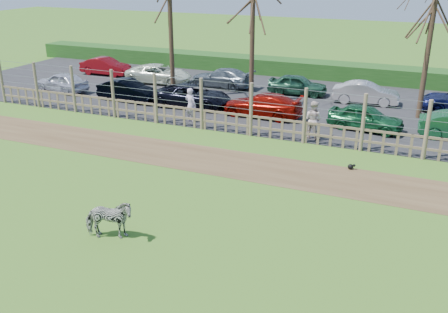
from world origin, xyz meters
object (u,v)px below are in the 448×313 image
at_px(car_8, 159,74).
at_px(car_10, 297,85).
at_px(zebra, 109,220).
at_px(car_2, 192,96).
at_px(crow, 351,167).
at_px(car_7, 106,66).
at_px(visitor_a, 191,105).
at_px(car_0, 62,82).
at_px(tree_right, 433,13).
at_px(car_11, 366,93).
at_px(car_9, 222,78).
at_px(tree_mid, 253,15).
at_px(car_3, 262,105).
at_px(car_4, 366,118).
at_px(car_1, 128,90).
at_px(visitor_b, 313,120).

xyz_separation_m(car_8, car_10, (9.24, 0.54, 0.00)).
relative_size(zebra, car_2, 0.34).
relative_size(crow, car_7, 0.08).
xyz_separation_m(visitor_a, crow, (8.45, -3.03, -0.78)).
xyz_separation_m(car_0, car_8, (4.30, 4.41, 0.00)).
bearing_deg(visitor_a, car_2, -51.59).
distance_m(tree_right, car_11, 5.74).
relative_size(car_0, car_9, 0.85).
distance_m(tree_mid, car_3, 5.11).
bearing_deg(car_4, car_0, 95.91).
relative_size(car_9, car_10, 1.17).
bearing_deg(car_9, visitor_a, 16.06).
bearing_deg(car_8, car_3, -123.21).
bearing_deg(car_1, car_9, -32.22).
relative_size(tree_right, car_0, 2.09).
distance_m(car_1, car_10, 10.05).
distance_m(car_7, car_8, 4.78).
distance_m(tree_right, zebra, 18.53).
bearing_deg(tree_mid, car_8, 163.35).
distance_m(car_2, car_8, 6.36).
distance_m(car_7, car_9, 9.02).
bearing_deg(car_10, car_8, 89.84).
bearing_deg(car_9, car_11, 91.91).
bearing_deg(car_3, car_4, 89.19).
bearing_deg(car_4, visitor_b, 143.62).
bearing_deg(car_9, car_4, 65.96).
bearing_deg(car_3, zebra, 0.89).
relative_size(zebra, car_7, 0.40).
distance_m(car_8, car_9, 4.33).
relative_size(visitor_b, crow, 5.85).
bearing_deg(car_10, car_2, 133.26).
xyz_separation_m(tree_right, car_11, (-2.94, 1.75, -4.60)).
distance_m(crow, car_7, 21.76).
relative_size(car_1, car_8, 0.84).
bearing_deg(car_1, car_8, 11.01).
xyz_separation_m(car_7, car_8, (4.72, -0.71, 0.00)).
height_order(car_3, car_4, same).
relative_size(visitor_a, car_8, 0.40).
xyz_separation_m(car_1, car_8, (-0.64, 4.66, 0.00)).
relative_size(tree_right, visitor_b, 4.26).
bearing_deg(car_10, car_4, -141.67).
relative_size(visitor_a, car_0, 0.49).
height_order(car_2, car_11, same).
bearing_deg(tree_mid, car_2, -140.38).
xyz_separation_m(car_10, car_11, (4.09, -0.46, 0.00)).
relative_size(zebra, car_3, 0.35).
distance_m(zebra, car_4, 14.17).
bearing_deg(car_11, car_4, -175.78).
distance_m(visitor_a, car_0, 10.41).
relative_size(tree_mid, car_7, 1.87).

